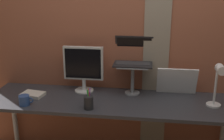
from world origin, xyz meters
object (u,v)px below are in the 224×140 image
whiteboard_panel (177,81)px  coffee_mug (25,100)px  desk_lamp (218,81)px  pen_cup (89,102)px  laptop (134,56)px  monitor (83,66)px

whiteboard_panel → coffee_mug: whiteboard_panel is taller
desk_lamp → pen_cup: bearing=-171.9°
desk_lamp → pen_cup: desk_lamp is taller
laptop → whiteboard_panel: size_ratio=0.97×
laptop → monitor: bearing=-171.4°
pen_cup → coffee_mug: size_ratio=1.40×
whiteboard_panel → desk_lamp: bearing=-43.0°
pen_cup → whiteboard_panel: bearing=29.5°
laptop → desk_lamp: 0.77m
whiteboard_panel → coffee_mug: bearing=-162.0°
laptop → coffee_mug: (-0.89, -0.45, -0.31)m
whiteboard_panel → coffee_mug: 1.37m
monitor → pen_cup: 0.45m
monitor → pen_cup: (0.13, -0.38, -0.20)m
desk_lamp → whiteboard_panel: bearing=137.0°
laptop → desk_lamp: size_ratio=0.92×
monitor → desk_lamp: monitor is taller
pen_cup → laptop: bearing=53.2°
laptop → desk_lamp: (0.70, -0.30, -0.11)m
coffee_mug → laptop: bearing=26.8°
monitor → coffee_mug: bearing=-138.5°
desk_lamp → pen_cup: 1.06m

